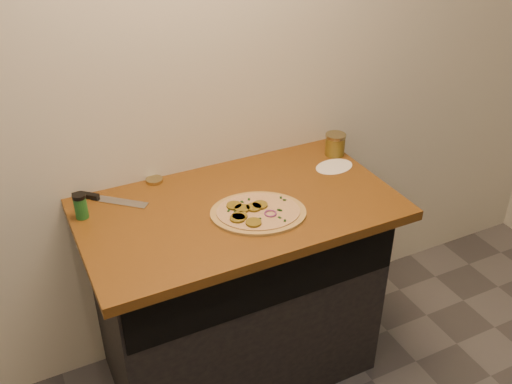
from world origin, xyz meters
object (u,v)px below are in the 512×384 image
chefs_knife (101,198)px  salsa_jar (335,144)px  pizza (257,212)px  spice_shaker (81,206)px

chefs_knife → salsa_jar: bearing=-4.5°
chefs_knife → salsa_jar: size_ratio=2.72×
chefs_knife → pizza: bearing=-35.9°
pizza → spice_shaker: 0.64m
salsa_jar → spice_shaker: same height
chefs_knife → salsa_jar: salsa_jar is taller
pizza → chefs_knife: pizza is taller
salsa_jar → spice_shaker: (-1.10, -0.01, 0.00)m
spice_shaker → pizza: bearing=-24.4°
pizza → spice_shaker: size_ratio=4.63×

